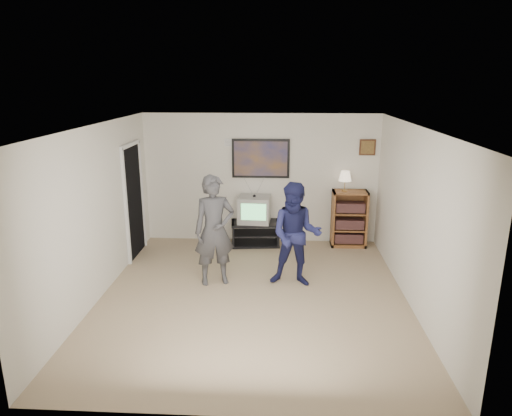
# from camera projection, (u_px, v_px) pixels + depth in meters

# --- Properties ---
(room_shell) EXTENTS (4.51, 5.00, 2.51)m
(room_shell) POSITION_uv_depth(u_px,v_px,m) (254.00, 209.00, 6.75)
(room_shell) COLOR #8E775A
(room_shell) RESTS_ON ground
(media_stand) EXTENTS (0.97, 0.60, 0.46)m
(media_stand) POSITION_uv_depth(u_px,v_px,m) (255.00, 233.00, 8.84)
(media_stand) COLOR black
(media_stand) RESTS_ON room_shell
(crt_television) EXTENTS (0.63, 0.54, 0.50)m
(crt_television) POSITION_uv_depth(u_px,v_px,m) (254.00, 209.00, 8.71)
(crt_television) COLOR #9D9D98
(crt_television) RESTS_ON media_stand
(bookshelf) EXTENTS (0.66, 0.38, 1.08)m
(bookshelf) POSITION_uv_depth(u_px,v_px,m) (349.00, 219.00, 8.71)
(bookshelf) COLOR brown
(bookshelf) RESTS_ON room_shell
(table_lamp) EXTENTS (0.24, 0.24, 0.38)m
(table_lamp) POSITION_uv_depth(u_px,v_px,m) (345.00, 181.00, 8.52)
(table_lamp) COLOR #FFE5C1
(table_lamp) RESTS_ON bookshelf
(person_tall) EXTENTS (0.73, 0.59, 1.73)m
(person_tall) POSITION_uv_depth(u_px,v_px,m) (214.00, 230.00, 7.01)
(person_tall) COLOR #3B3B3E
(person_tall) RESTS_ON room_shell
(person_short) EXTENTS (0.86, 0.70, 1.63)m
(person_short) POSITION_uv_depth(u_px,v_px,m) (296.00, 235.00, 6.96)
(person_short) COLOR #1A1D49
(person_short) RESTS_ON room_shell
(controller_left) EXTENTS (0.08, 0.12, 0.03)m
(controller_left) POSITION_uv_depth(u_px,v_px,m) (219.00, 208.00, 7.10)
(controller_left) COLOR white
(controller_left) RESTS_ON person_tall
(controller_right) EXTENTS (0.05, 0.11, 0.03)m
(controller_right) POSITION_uv_depth(u_px,v_px,m) (296.00, 217.00, 7.16)
(controller_right) COLOR white
(controller_right) RESTS_ON person_short
(poster) EXTENTS (1.10, 0.03, 0.75)m
(poster) POSITION_uv_depth(u_px,v_px,m) (261.00, 159.00, 8.68)
(poster) COLOR black
(poster) RESTS_ON room_shell
(air_vent) EXTENTS (0.28, 0.02, 0.14)m
(air_vent) POSITION_uv_depth(u_px,v_px,m) (232.00, 143.00, 8.63)
(air_vent) COLOR white
(air_vent) RESTS_ON room_shell
(small_picture) EXTENTS (0.30, 0.03, 0.30)m
(small_picture) POSITION_uv_depth(u_px,v_px,m) (367.00, 147.00, 8.52)
(small_picture) COLOR #492917
(small_picture) RESTS_ON room_shell
(doorway) EXTENTS (0.03, 0.85, 2.00)m
(doorway) POSITION_uv_depth(u_px,v_px,m) (134.00, 202.00, 8.14)
(doorway) COLOR black
(doorway) RESTS_ON room_shell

